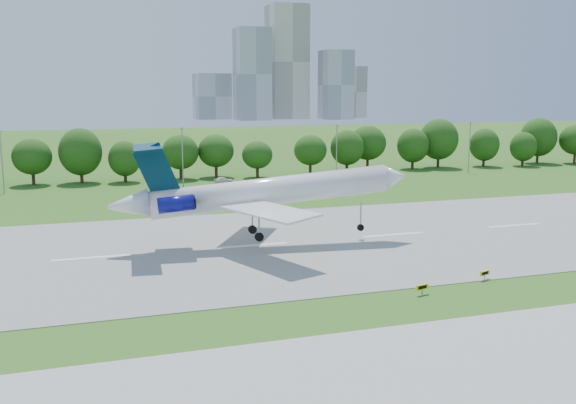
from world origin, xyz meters
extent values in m
plane|color=#2C5E18|center=(0.00, 0.00, 0.00)|extent=(600.00, 600.00, 0.00)
cube|color=gray|center=(0.00, 25.00, 0.04)|extent=(400.00, 45.00, 0.08)
cylinder|color=#382314|center=(-20.00, 92.00, 1.80)|extent=(0.70, 0.70, 3.60)
sphere|color=#17390E|center=(-20.00, 92.00, 6.20)|extent=(8.40, 8.40, 8.40)
cylinder|color=#382314|center=(20.00, 92.00, 1.80)|extent=(0.70, 0.70, 3.60)
sphere|color=#17390E|center=(20.00, 92.00, 6.20)|extent=(8.40, 8.40, 8.40)
cylinder|color=#382314|center=(60.00, 92.00, 1.80)|extent=(0.70, 0.70, 3.60)
sphere|color=#17390E|center=(60.00, 92.00, 6.20)|extent=(8.40, 8.40, 8.40)
cylinder|color=gray|center=(-55.00, 82.00, 6.00)|extent=(0.24, 0.24, 12.00)
cube|color=gray|center=(-55.00, 82.00, 12.10)|extent=(0.90, 0.25, 0.18)
cylinder|color=gray|center=(-20.00, 82.00, 6.00)|extent=(0.24, 0.24, 12.00)
cube|color=gray|center=(-20.00, 82.00, 12.10)|extent=(0.90, 0.25, 0.18)
cylinder|color=gray|center=(15.00, 82.00, 6.00)|extent=(0.24, 0.24, 12.00)
cube|color=gray|center=(15.00, 82.00, 12.10)|extent=(0.90, 0.25, 0.18)
cylinder|color=gray|center=(50.00, 82.00, 6.00)|extent=(0.24, 0.24, 12.00)
cube|color=gray|center=(50.00, 82.00, 12.10)|extent=(0.90, 0.25, 0.18)
cube|color=#B2B2B7|center=(75.00, 380.00, 31.00)|extent=(22.00, 22.00, 62.00)
cube|color=beige|center=(105.00, 395.00, 40.00)|extent=(26.00, 26.00, 80.00)
cube|color=#B2B2B7|center=(135.00, 375.00, 24.00)|extent=(20.00, 20.00, 48.00)
cube|color=beige|center=(158.00, 400.00, 19.00)|extent=(18.00, 18.00, 38.00)
cube|color=#B2B2B7|center=(52.00, 405.00, 16.00)|extent=(24.00, 24.00, 32.00)
cylinder|color=white|center=(-17.57, 25.00, 7.02)|extent=(31.04, 5.85, 6.02)
cone|color=white|center=(-0.64, 23.74, 8.37)|extent=(3.80, 3.83, 3.83)
cone|color=white|center=(-35.31, 26.32, 6.00)|extent=(5.43, 3.95, 3.96)
cube|color=white|center=(-19.93, 18.00, 5.85)|extent=(9.49, 14.24, 0.66)
cube|color=white|center=(-18.87, 32.27, 5.85)|extent=(10.96, 14.10, 0.66)
cube|color=#05293E|center=(-31.84, 26.06, 10.11)|extent=(5.59, 0.92, 7.00)
cube|color=#05293E|center=(-32.86, 26.14, 13.00)|extent=(3.99, 9.93, 0.49)
cylinder|color=navy|center=(-30.00, 23.26, 6.34)|extent=(4.57, 2.27, 2.28)
cylinder|color=navy|center=(-29.60, 28.56, 6.34)|extent=(4.57, 2.27, 2.28)
cylinder|color=gray|center=(-5.33, 24.09, 3.44)|extent=(0.20, 0.20, 3.58)
cylinder|color=black|center=(-5.33, 24.09, 1.65)|extent=(0.94, 0.37, 0.92)
cylinder|color=gray|center=(-19.77, 22.91, 3.44)|extent=(0.25, 0.25, 3.58)
cylinder|color=black|center=(-19.77, 22.91, 1.65)|extent=(1.16, 0.54, 1.12)
cylinder|color=gray|center=(-19.44, 27.39, 3.44)|extent=(0.25, 0.25, 3.58)
cylinder|color=black|center=(-19.44, 27.39, 1.65)|extent=(1.16, 0.54, 1.12)
cube|color=gray|center=(-0.67, 2.82, 0.32)|extent=(0.11, 0.11, 0.63)
cube|color=yellow|center=(-0.67, 2.82, 0.77)|extent=(1.41, 0.62, 0.50)
cube|color=black|center=(-0.64, 2.73, 0.77)|extent=(1.03, 0.37, 0.32)
cube|color=gray|center=(-9.47, 0.46, 0.32)|extent=(0.11, 0.11, 0.65)
cube|color=yellow|center=(-9.47, 0.46, 0.78)|extent=(1.47, 0.51, 0.51)
cube|color=black|center=(-9.45, 0.37, 0.78)|extent=(1.08, 0.28, 0.32)
imported|color=silver|center=(-11.23, 82.47, 0.69)|extent=(4.23, 2.20, 1.37)
camera|label=1|loc=(-40.73, -52.78, 19.67)|focal=40.00mm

